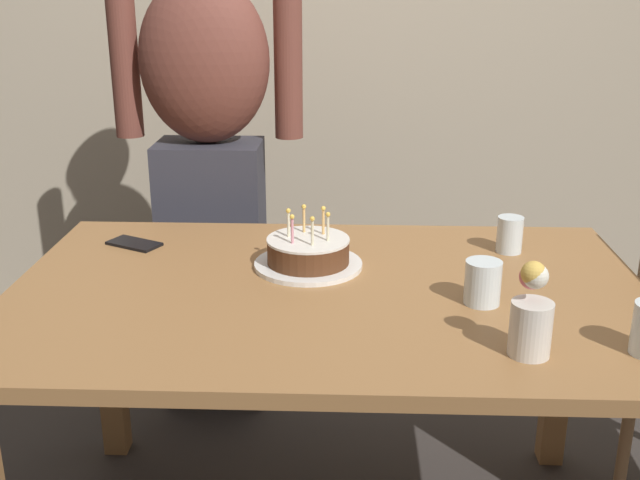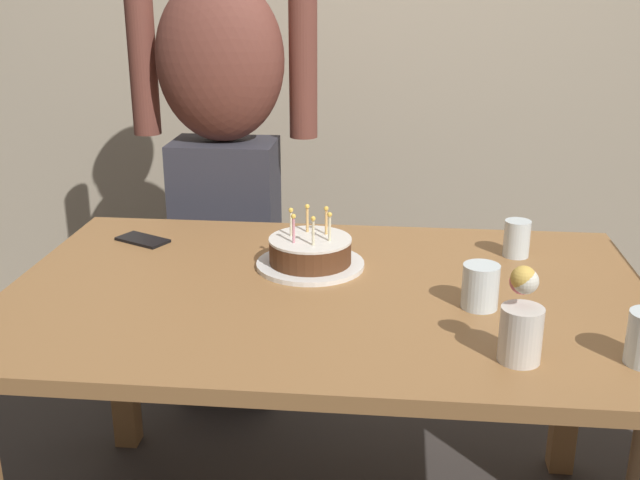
# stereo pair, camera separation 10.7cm
# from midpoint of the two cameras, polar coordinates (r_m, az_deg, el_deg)

# --- Properties ---
(back_wall) EXTENTS (5.20, 0.10, 2.60)m
(back_wall) POSITION_cam_midpoint_polar(r_m,az_deg,el_deg) (3.21, 4.24, 16.73)
(back_wall) COLOR tan
(back_wall) RESTS_ON ground_plane
(dining_table) EXTENTS (1.50, 0.96, 0.74)m
(dining_table) POSITION_cam_midpoint_polar(r_m,az_deg,el_deg) (1.84, 2.19, -6.40)
(dining_table) COLOR olive
(dining_table) RESTS_ON ground_plane
(birthday_cake) EXTENTS (0.27, 0.27, 0.15)m
(birthday_cake) POSITION_cam_midpoint_polar(r_m,az_deg,el_deg) (1.92, 0.88, -1.03)
(birthday_cake) COLOR white
(birthday_cake) RESTS_ON dining_table
(water_glass_far) EXTENTS (0.08, 0.08, 0.10)m
(water_glass_far) POSITION_cam_midpoint_polar(r_m,az_deg,el_deg) (1.73, 13.57, -3.38)
(water_glass_far) COLOR silver
(water_glass_far) RESTS_ON dining_table
(water_glass_side) EXTENTS (0.07, 0.07, 0.10)m
(water_glass_side) POSITION_cam_midpoint_polar(r_m,az_deg,el_deg) (2.06, 15.86, 0.10)
(water_glass_side) COLOR silver
(water_glass_side) RESTS_ON dining_table
(cell_phone) EXTENTS (0.16, 0.13, 0.01)m
(cell_phone) POSITION_cam_midpoint_polar(r_m,az_deg,el_deg) (2.15, -11.64, -0.00)
(cell_phone) COLOR black
(cell_phone) RESTS_ON dining_table
(flower_vase) EXTENTS (0.08, 0.08, 0.19)m
(flower_vase) POSITION_cam_midpoint_polar(r_m,az_deg,el_deg) (1.50, 16.74, -5.55)
(flower_vase) COLOR silver
(flower_vase) RESTS_ON dining_table
(person_man_bearded) EXTENTS (0.61, 0.27, 1.66)m
(person_man_bearded) POSITION_cam_midpoint_polar(r_m,az_deg,el_deg) (2.54, -5.94, 6.29)
(person_man_bearded) COLOR #33333D
(person_man_bearded) RESTS_ON ground_plane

